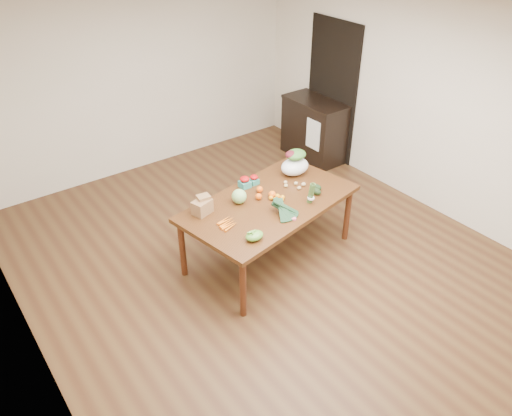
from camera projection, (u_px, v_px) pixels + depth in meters
floor at (266, 261)px, 5.78m from camera, size 6.00×6.00×0.00m
ceiling at (269, 18)px, 4.31m from camera, size 5.00×6.00×0.02m
room_walls at (267, 157)px, 5.05m from camera, size 5.02×6.02×2.70m
dining_table at (269, 229)px, 5.67m from camera, size 2.11×1.41×0.75m
doorway_dark at (332, 91)px, 7.53m from camera, size 0.02×1.00×2.10m
cabinet at (314, 129)px, 7.76m from camera, size 0.52×1.02×0.94m
dish_towel at (313, 135)px, 7.41m from camera, size 0.02×0.28×0.45m
paper_bag at (202, 206)px, 5.22m from camera, size 0.30×0.26×0.19m
cabbage at (239, 196)px, 5.40m from camera, size 0.16×0.16×0.16m
strawberry_basket_a at (245, 183)px, 5.70m from camera, size 0.14×0.14×0.11m
strawberry_basket_b at (254, 180)px, 5.77m from camera, size 0.11×0.11×0.09m
orange_a at (259, 196)px, 5.48m from camera, size 0.07×0.07×0.07m
orange_b at (260, 189)px, 5.61m from camera, size 0.07×0.07×0.07m
orange_c at (272, 194)px, 5.51m from camera, size 0.08×0.08×0.08m
mandarin_cluster at (277, 197)px, 5.46m from camera, size 0.21×0.21×0.08m
carrots at (228, 223)px, 5.09m from camera, size 0.25×0.22×0.03m
snap_pea_bag at (254, 236)px, 4.86m from camera, size 0.19×0.14×0.09m
kale_bunch at (287, 210)px, 5.18m from camera, size 0.39×0.45×0.16m
asparagus_bundle at (311, 193)px, 5.37m from camera, size 0.10×0.13×0.26m
potato_a at (286, 186)px, 5.71m from camera, size 0.05×0.04×0.04m
potato_b at (299, 188)px, 5.67m from camera, size 0.05×0.04×0.04m
potato_c at (296, 183)px, 5.76m from camera, size 0.05×0.04×0.04m
potato_d at (285, 182)px, 5.78m from camera, size 0.05×0.04×0.04m
potato_e at (303, 184)px, 5.73m from camera, size 0.06×0.05×0.05m
avocado_a at (316, 192)px, 5.57m from camera, size 0.10×0.13×0.07m
avocado_b at (317, 187)px, 5.64m from camera, size 0.10×0.13×0.08m
salad_bag at (295, 164)px, 5.91m from camera, size 0.40×0.33×0.28m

